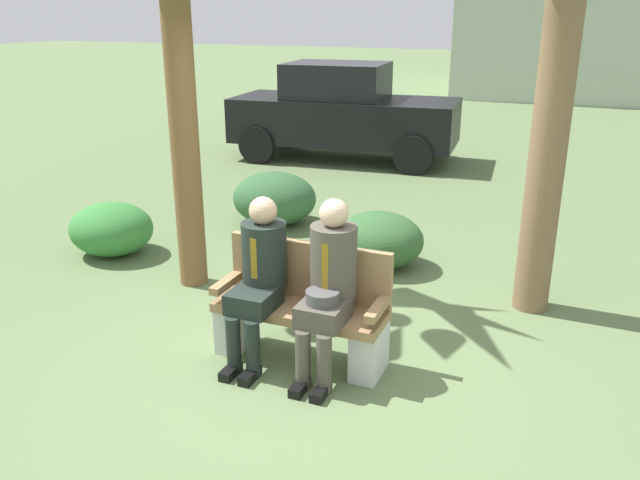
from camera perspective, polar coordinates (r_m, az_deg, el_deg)
The scene contains 8 objects.
ground_plane at distance 4.97m, azimuth -1.83°, elevation -11.49°, with size 80.00×80.00×0.00m, color #5B7247.
park_bench at distance 5.00m, azimuth -1.54°, elevation -6.20°, with size 1.31×0.44×0.90m.
seated_man_left at distance 4.89m, azimuth -5.35°, elevation -2.81°, with size 0.34×0.72×1.27m.
seated_man_right at distance 4.66m, azimuth 0.78°, elevation -3.60°, with size 0.34×0.72×1.32m.
shrub_near_bench at distance 6.82m, azimuth 5.22°, elevation 0.03°, with size 0.93×0.85×0.58m, color #325D30.
shrub_mid_lawn at distance 7.49m, azimuth -17.81°, elevation 0.94°, with size 0.92×0.85×0.58m, color #357C36.
shrub_far_lawn at distance 8.15m, azimuth -4.00°, elevation 3.66°, with size 1.05×0.96×0.66m, color #315B34.
parked_car_near at distance 11.68m, azimuth 2.02°, elevation 11.13°, with size 4.02×1.99×1.68m.
Camera 1 is at (1.76, -3.87, 2.57)m, focal length 36.54 mm.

